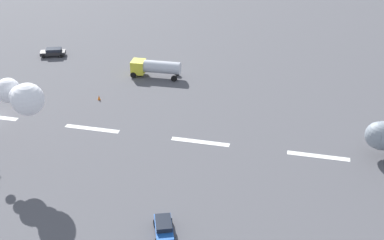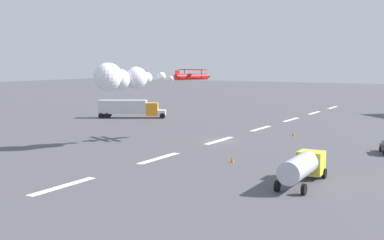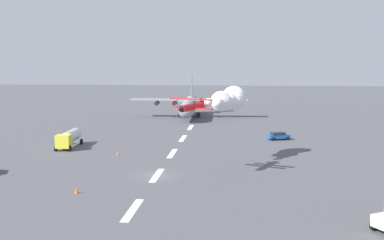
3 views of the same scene
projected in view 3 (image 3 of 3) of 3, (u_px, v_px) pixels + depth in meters
The scene contains 12 objects.
ground_plane at pixel (157, 175), 67.96m from camera, with size 440.00×440.00×0.00m, color #4C4C51.
runway_stripe_3 at pixel (133, 210), 52.47m from camera, with size 8.00×0.90×0.01m, color white.
runway_stripe_4 at pixel (157, 175), 67.96m from camera, with size 8.00×0.90×0.01m, color white.
runway_stripe_5 at pixel (172, 153), 83.45m from camera, with size 8.00×0.90×0.01m, color white.
runway_stripe_6 at pixel (183, 138), 98.94m from camera, with size 8.00×0.90×0.01m, color white.
runway_stripe_7 at pixel (191, 127), 114.43m from camera, with size 8.00×0.90×0.01m, color white.
cargo_transport_plane at pixel (189, 106), 131.93m from camera, with size 25.30×30.87×10.92m.
stunt_biplane_red at pixel (227, 100), 76.32m from camera, with size 18.20×10.33×3.88m.
fuel_tanker_truck at pixel (69, 138), 88.73m from camera, with size 8.46×2.97×2.90m.
followme_car_yellow at pixel (278, 136), 97.17m from camera, with size 3.15×4.55×1.52m.
traffic_cone_near at pixel (76, 190), 58.89m from camera, with size 0.44×0.44×0.75m, color orange.
traffic_cone_far at pixel (118, 153), 81.87m from camera, with size 0.44×0.44×0.75m, color orange.
Camera 3 is at (-65.79, -10.92, 15.77)m, focal length 47.26 mm.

